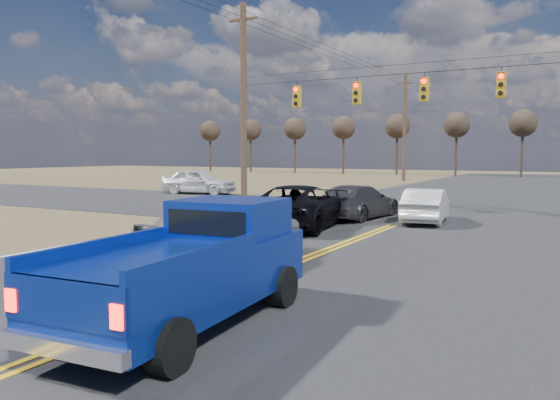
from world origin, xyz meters
The scene contains 12 objects.
ground centered at (0.00, 0.00, 0.00)m, with size 160.00×160.00×0.00m, color brown.
road_main centered at (0.00, 10.00, 0.00)m, with size 14.00×120.00×0.02m, color #28282B.
road_cross centered at (0.00, 18.00, 0.00)m, with size 120.00×12.00×0.02m, color #28282B.
signal_gantry centered at (0.50, 17.79, 5.06)m, with size 19.60×4.83×10.00m.
utility_poles centered at (0.00, 17.00, 5.23)m, with size 19.60×58.32×10.00m.
treeline centered at (0.00, 26.96, 5.70)m, with size 87.00×117.80×7.40m.
pickup_truck centered at (0.79, 1.42, 0.90)m, with size 2.27×5.06×1.85m.
silver_suv centered at (-1.40, 5.48, 0.86)m, with size 2.03×5.04×1.72m, color gray.
black_suv centered at (-2.77, 11.97, 0.76)m, with size 2.53×5.48×1.52m, color black.
white_car_queue centered at (0.80, 15.50, 0.65)m, with size 1.39×3.98×1.31m, color #BDBDBD.
dgrey_car_queue centered at (-1.94, 15.49, 0.69)m, with size 1.92×4.73×1.37m, color #333237.
cross_car_west centered at (-15.71, 23.00, 0.82)m, with size 4.83×1.94×1.65m, color silver.
Camera 1 is at (5.95, -5.13, 2.63)m, focal length 35.00 mm.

